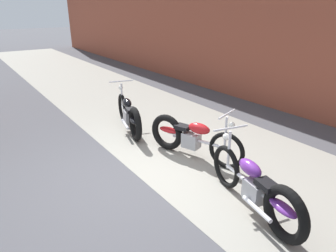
# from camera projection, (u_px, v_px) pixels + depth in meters

# --- Properties ---
(ground_plane) EXTENTS (80.00, 80.00, 0.00)m
(ground_plane) POSITION_uv_depth(u_px,v_px,m) (140.00, 179.00, 5.08)
(ground_plane) COLOR #47474C
(sidewalk_slab) EXTENTS (36.00, 3.50, 0.01)m
(sidewalk_slab) POSITION_uv_depth(u_px,v_px,m) (217.00, 152.00, 6.02)
(sidewalk_slab) COLOR gray
(sidewalk_slab) RESTS_ON ground
(motorcycle_black) EXTENTS (1.96, 0.77, 1.03)m
(motorcycle_black) POSITION_uv_depth(u_px,v_px,m) (130.00, 115.00, 6.84)
(motorcycle_black) COLOR black
(motorcycle_black) RESTS_ON ground
(motorcycle_red) EXTENTS (1.94, 0.85, 1.03)m
(motorcycle_red) POSITION_uv_depth(u_px,v_px,m) (188.00, 137.00, 5.73)
(motorcycle_red) COLOR black
(motorcycle_red) RESTS_ON ground
(motorcycle_purple) EXTENTS (1.98, 0.73, 1.03)m
(motorcycle_purple) POSITION_uv_depth(u_px,v_px,m) (259.00, 190.00, 4.05)
(motorcycle_purple) COLOR black
(motorcycle_purple) RESTS_ON ground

